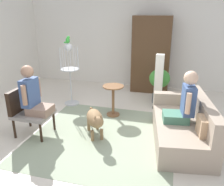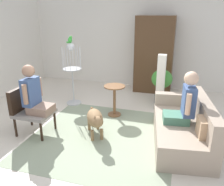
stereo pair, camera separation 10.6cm
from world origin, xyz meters
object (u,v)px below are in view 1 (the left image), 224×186
(parrot, at_px, (68,40))
(potted_plant, at_px, (159,81))
(couch, at_px, (184,127))
(column_lamp, at_px, (159,82))
(armoire_cabinet, at_px, (151,55))
(armchair, at_px, (27,108))
(bird_cage_stand, at_px, (70,72))
(round_end_table, at_px, (113,97))
(dog, at_px, (95,119))
(person_on_armchair, at_px, (33,94))
(person_on_couch, at_px, (185,101))

(parrot, xyz_separation_m, potted_plant, (2.04, 0.64, -1.00))
(couch, relative_size, potted_plant, 2.15)
(parrot, height_order, column_lamp, parrot)
(couch, relative_size, armoire_cabinet, 0.89)
(armchair, bearing_deg, bird_cage_stand, 83.46)
(potted_plant, distance_m, column_lamp, 0.36)
(armchair, height_order, column_lamp, column_lamp)
(potted_plant, height_order, column_lamp, column_lamp)
(bird_cage_stand, bearing_deg, column_lamp, 8.09)
(round_end_table, distance_m, potted_plant, 1.35)
(round_end_table, distance_m, armoire_cabinet, 2.07)
(dog, bearing_deg, round_end_table, 84.92)
(person_on_armchair, bearing_deg, dog, 10.84)
(bird_cage_stand, xyz_separation_m, parrot, (-0.01, 0.00, 0.73))
(dog, bearing_deg, person_on_couch, 6.91)
(person_on_couch, xyz_separation_m, dog, (-1.50, -0.18, -0.42))
(bird_cage_stand, distance_m, armoire_cabinet, 2.31)
(bird_cage_stand, bearing_deg, dog, -51.34)
(round_end_table, relative_size, dog, 0.86)
(person_on_couch, distance_m, parrot, 2.91)
(round_end_table, height_order, bird_cage_stand, bird_cage_stand)
(dog, relative_size, bird_cage_stand, 0.54)
(person_on_armchair, xyz_separation_m, potted_plant, (2.05, 2.17, -0.24))
(person_on_armchair, relative_size, potted_plant, 1.03)
(potted_plant, bearing_deg, column_lamp, -89.61)
(couch, relative_size, parrot, 10.66)
(couch, relative_size, dog, 2.30)
(dog, height_order, parrot, parrot)
(parrot, relative_size, column_lamp, 0.13)
(armchair, height_order, potted_plant, armchair)
(round_end_table, xyz_separation_m, dog, (-0.08, -0.95, -0.08))
(bird_cage_stand, bearing_deg, armchair, -96.54)
(couch, bearing_deg, person_on_armchair, -170.77)
(person_on_couch, distance_m, bird_cage_stand, 2.80)
(person_on_armchair, relative_size, bird_cage_stand, 0.59)
(person_on_couch, height_order, round_end_table, person_on_couch)
(column_lamp, bearing_deg, potted_plant, 90.39)
(parrot, bearing_deg, round_end_table, -17.71)
(round_end_table, bearing_deg, armchair, -138.66)
(person_on_armchair, xyz_separation_m, armoire_cabinet, (1.73, 3.05, 0.24))
(bird_cage_stand, height_order, parrot, parrot)
(parrot, distance_m, column_lamp, 2.26)
(couch, bearing_deg, armchair, -171.31)
(bird_cage_stand, relative_size, armoire_cabinet, 0.72)
(potted_plant, bearing_deg, parrot, -162.51)
(person_on_armchair, xyz_separation_m, bird_cage_stand, (0.02, 1.53, 0.03))
(dog, bearing_deg, column_lamp, 58.71)
(dog, distance_m, armoire_cabinet, 3.00)
(armchair, xyz_separation_m, person_on_armchair, (0.16, -0.00, 0.29))
(dog, relative_size, column_lamp, 0.62)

